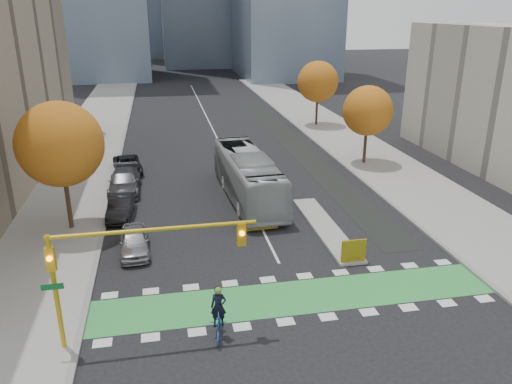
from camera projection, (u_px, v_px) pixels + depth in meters
name	position (u px, v px, depth m)	size (l,w,h in m)	color
ground	(304.00, 314.00, 23.09)	(300.00, 300.00, 0.00)	black
sidewalk_west	(67.00, 188.00, 39.07)	(7.00, 120.00, 0.15)	gray
sidewalk_east	(389.00, 169.00, 43.90)	(7.00, 120.00, 0.15)	gray
curb_west	(113.00, 185.00, 39.69)	(0.30, 120.00, 0.16)	gray
curb_east	(351.00, 171.00, 43.27)	(0.30, 120.00, 0.16)	gray
bike_crossing	(296.00, 297.00, 24.47)	(20.00, 3.00, 0.01)	green
centre_line	(211.00, 126.00, 59.93)	(0.15, 70.00, 0.01)	silver
bike_lane_paint	(293.00, 144.00, 52.06)	(2.50, 50.00, 0.01)	black
median_island	(325.00, 227.00, 32.06)	(1.60, 10.00, 0.16)	gray
hazard_board	(354.00, 251.00, 27.39)	(1.40, 0.12, 1.30)	yellow
tree_west	(60.00, 144.00, 30.05)	(5.20, 5.20, 8.22)	#332114
tree_east_near	(368.00, 111.00, 43.82)	(4.40, 4.40, 7.08)	#332114
tree_east_far	(318.00, 82.00, 58.51)	(4.80, 4.80, 7.65)	#332114
traffic_signal_west	(119.00, 257.00, 19.80)	(8.53, 0.56, 5.20)	#BF9914
cyclist	(219.00, 320.00, 21.34)	(1.03, 2.15, 2.38)	navy
bus	(248.00, 176.00, 36.63)	(2.94, 12.58, 3.50)	#9EA4A5
parked_car_a	(134.00, 241.00, 28.74)	(1.67, 4.16, 1.42)	#9D9CA2
parked_car_b	(121.00, 207.00, 33.70)	(1.50, 4.29, 1.41)	black
parked_car_c	(124.00, 182.00, 38.26)	(2.30, 5.65, 1.64)	#4C4C51
parked_car_d	(128.00, 165.00, 42.92)	(2.23, 4.83, 1.34)	black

